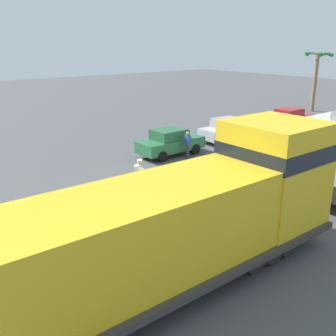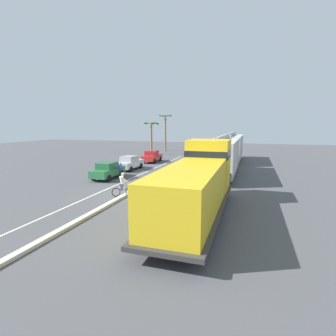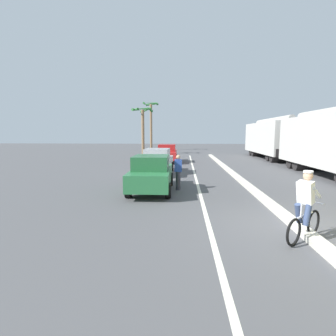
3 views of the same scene
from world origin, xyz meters
name	(u,v)px [view 3 (image 3 of 3)]	position (x,y,z in m)	size (l,w,h in m)	color
ground_plane	(298,229)	(0.00, 0.00, 0.00)	(120.00, 120.00, 0.00)	#4C4C4F
median_curb	(246,184)	(0.00, 6.00, 0.08)	(0.36, 36.00, 0.16)	beige
lane_stripe	(198,185)	(-2.40, 6.00, 0.00)	(0.14, 36.00, 0.01)	silver
hopper_car_lead	(336,142)	(5.93, 9.10, 2.08)	(2.90, 10.60, 4.18)	beige
hopper_car_middle	(272,139)	(5.93, 20.70, 2.08)	(2.90, 10.60, 4.18)	beige
parked_car_green	(152,173)	(-4.56, 4.50, 0.82)	(1.88, 4.22, 1.62)	#286B3D
parked_car_silver	(158,161)	(-4.82, 9.86, 0.82)	(1.96, 4.26, 1.62)	#B7BABF
parked_car_red	(167,153)	(-4.63, 16.63, 0.82)	(1.89, 4.23, 1.62)	red
cyclist	(305,208)	(-0.20, -0.77, 0.82)	(1.31, 1.19, 1.71)	black
palm_tree_near	(143,119)	(-8.21, 25.51, 4.32)	(2.65, 2.65, 5.88)	#846647
palm_tree_far	(151,117)	(-8.10, 33.11, 5.08)	(2.21, 2.29, 7.24)	#846647
pedestrian_by_cars	(178,172)	(-3.37, 4.85, 0.85)	(0.34, 0.22, 1.62)	#33333D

